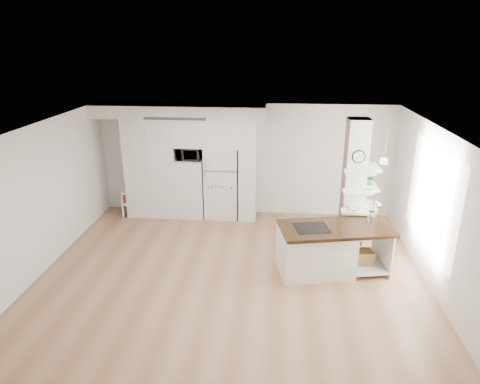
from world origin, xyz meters
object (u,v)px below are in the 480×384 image
at_px(floor_plant_a, 354,250).
at_px(kitchen_island, 322,249).
at_px(refrigerator, 222,182).
at_px(bookshelf, 135,205).

bearing_deg(floor_plant_a, kitchen_island, -146.67).
relative_size(refrigerator, floor_plant_a, 3.37).
distance_m(kitchen_island, bookshelf, 4.88).
bearing_deg(floor_plant_a, refrigerator, 144.06).
height_order(kitchen_island, bookshelf, kitchen_island).
bearing_deg(kitchen_island, refrigerator, 119.19).
bearing_deg(kitchen_island, floor_plant_a, 21.48).
relative_size(kitchen_island, floor_plant_a, 4.15).
distance_m(bookshelf, floor_plant_a, 5.30).
xyz_separation_m(refrigerator, kitchen_island, (2.17, -2.49, -0.40)).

